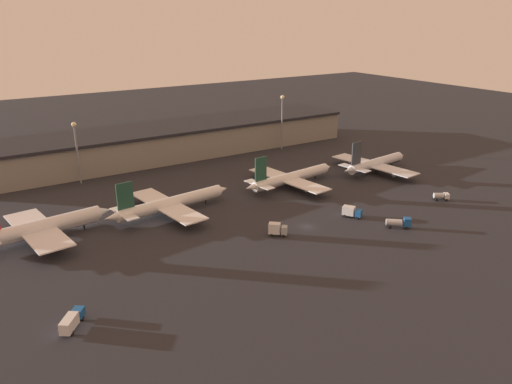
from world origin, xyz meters
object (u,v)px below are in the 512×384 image
Objects in this scene: service_vehicle_1 at (72,321)px; service_vehicle_3 at (351,211)px; airplane_3 at (375,164)px; service_vehicle_4 at (277,229)px; airplane_2 at (291,178)px; airplane_0 at (41,228)px; service_vehicle_2 at (441,196)px; service_vehicle_0 at (399,222)px; airplane_1 at (170,203)px.

service_vehicle_3 is (86.78, 13.10, 0.08)m from service_vehicle_1.
airplane_3 reaches higher than service_vehicle_4.
service_vehicle_1 is (-88.45, -46.96, -1.40)m from airplane_2.
airplane_0 reaches higher than service_vehicle_2.
service_vehicle_4 is at bearing -163.75° from service_vehicle_0.
service_vehicle_4 is (-33.15, 14.79, 0.31)m from service_vehicle_0.
service_vehicle_4 reaches higher than service_vehicle_2.
airplane_1 reaches higher than service_vehicle_3.
service_vehicle_3 is 1.18× the size of service_vehicle_4.
service_vehicle_2 is 0.84× the size of service_vehicle_3.
airplane_2 reaches higher than service_vehicle_0.
service_vehicle_4 is at bearing -138.46° from airplane_2.
airplane_2 is (85.17, 0.24, -0.62)m from airplane_0.
airplane_3 is 7.14× the size of service_vehicle_2.
airplane_0 is 6.05× the size of service_vehicle_0.
airplane_3 is at bearing 94.56° from service_vehicle_3.
service_vehicle_3 is (83.50, -33.61, -1.95)m from airplane_0.
service_vehicle_4 is (18.66, -31.73, -1.29)m from airplane_1.
service_vehicle_3 is (-1.67, -33.85, -1.33)m from airplane_2.
airplane_2 is 51.91m from service_vehicle_2.
airplane_3 reaches higher than service_vehicle_2.
airplane_1 is 56.34m from service_vehicle_3.
airplane_1 is 36.84m from service_vehicle_4.
airplane_2 is at bearing -5.95° from airplane_1.
service_vehicle_3 reaches higher than service_vehicle_2.
airplane_2 is at bearing 145.14° from service_vehicle_3.
service_vehicle_1 is at bearing -142.18° from service_vehicle_2.
service_vehicle_4 reaches higher than service_vehicle_1.
service_vehicle_0 is (89.57, -47.28, -2.09)m from airplane_0.
airplane_2 is at bearing 166.93° from airplane_3.
airplane_1 is at bearing -8.33° from airplane_0.
airplane_2 is at bearing 90.94° from service_vehicle_4.
airplane_1 is 1.16× the size of airplane_3.
service_vehicle_1 is at bearing -159.21° from airplane_2.
airplane_3 is 134.08m from service_vehicle_1.
service_vehicle_2 is (81.46, -38.14, -1.83)m from airplane_1.
airplane_0 is 37.77m from airplane_1.
service_vehicle_0 is 92.85m from service_vehicle_1.
service_vehicle_4 is (-62.80, 6.40, 0.53)m from service_vehicle_2.
airplane_0 is at bearing 172.99° from airplane_2.
airplane_0 reaches higher than airplane_2.
airplane_0 reaches higher than service_vehicle_1.
airplane_0 is 0.93× the size of airplane_1.
service_vehicle_1 is 61.37m from service_vehicle_4.
airplane_2 is 5.54× the size of service_vehicle_1.
airplane_1 is at bearing -170.92° from service_vehicle_2.
service_vehicle_0 is 36.30m from service_vehicle_4.
service_vehicle_2 is at bearing 36.40° from service_vehicle_4.
airplane_0 is 90.03m from service_vehicle_3.
service_vehicle_0 reaches higher than service_vehicle_2.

